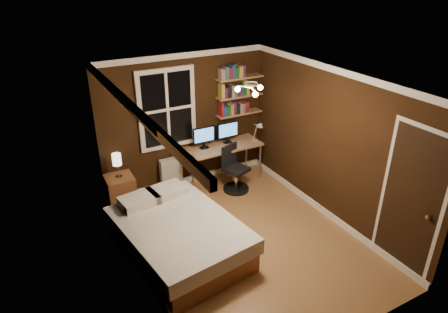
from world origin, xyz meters
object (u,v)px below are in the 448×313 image
bed (179,236)px  nightstand (121,192)px  office_chair (234,174)px  bedside_lamp (117,166)px  monitor_left (204,138)px  desk (221,149)px  monitor_right (228,133)px  desk_lamp (257,132)px  radiator (171,174)px

bed → nightstand: size_ratio=3.77×
office_chair → bedside_lamp: bearing=148.9°
bedside_lamp → monitor_left: (1.64, 0.05, 0.15)m
bed → desk: bearing=37.9°
desk → monitor_left: (-0.32, 0.08, 0.27)m
nightstand → monitor_right: monitor_right is taller
desk_lamp → monitor_left: bearing=165.6°
desk → office_chair: size_ratio=1.78×
bed → bedside_lamp: bearing=95.5°
nightstand → bedside_lamp: size_ratio=1.34×
nightstand → radiator: size_ratio=0.96×
desk_lamp → monitor_right: bearing=152.9°
bedside_lamp → office_chair: bedside_lamp is taller
bedside_lamp → monitor_right: (2.15, 0.05, 0.15)m
bed → desk: (1.58, 1.62, 0.39)m
nightstand → bed: bearing=-74.9°
desk_lamp → office_chair: desk_lamp is taller
nightstand → desk: bearing=1.0°
bed → office_chair: office_chair is taller
radiator → office_chair: (1.02, -0.61, 0.02)m
nightstand → desk_lamp: bearing=-2.7°
bed → desk: 2.29m
bed → desk: size_ratio=1.40×
bed → nightstand: bearing=95.5°
nightstand → monitor_right: (2.15, 0.05, 0.66)m
bedside_lamp → desk_lamp: desk_lamp is taller
monitor_left → office_chair: (0.38, -0.49, -0.63)m
bedside_lamp → desk: bearing=-0.8°
bedside_lamp → office_chair: (2.02, -0.44, -0.48)m
desk → desk_lamp: bearing=-14.7°
radiator → monitor_left: 0.92m
bed → office_chair: 2.03m
monitor_right → desk: bearing=-156.9°
desk → office_chair: (0.06, -0.41, -0.36)m
bedside_lamp → desk_lamp: bearing=-4.5°
monitor_right → desk_lamp: bearing=-27.1°
bed → monitor_left: size_ratio=5.01×
office_chair → monitor_right: bearing=56.6°
bed → radiator: 1.92m
office_chair → monitor_left: bearing=108.8°
bedside_lamp → monitor_left: bearing=1.7°
desk → monitor_right: (0.18, 0.08, 0.27)m
bed → desk_lamp: size_ratio=4.99×
monitor_left → monitor_right: bearing=0.0°
bedside_lamp → monitor_right: 2.15m
bedside_lamp → desk_lamp: size_ratio=0.99×
desk → desk_lamp: size_ratio=3.56×
nightstand → monitor_left: bearing=3.6°
nightstand → monitor_left: monitor_left is taller
radiator → monitor_right: size_ratio=1.39×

